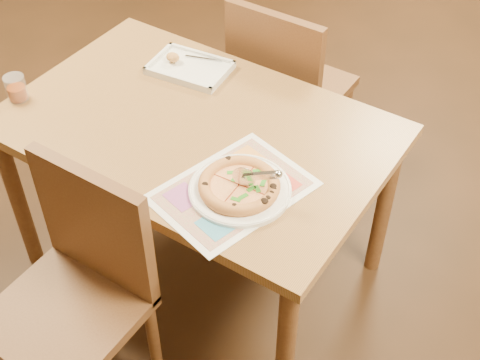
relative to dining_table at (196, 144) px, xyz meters
The scene contains 9 objects.
dining_table is the anchor object (origin of this frame).
chair_near 0.61m from the dining_table, 90.00° to the right, with size 0.42×0.42×0.47m.
chair_far 0.61m from the dining_table, 90.00° to the left, with size 0.42×0.42×0.47m.
plate 0.37m from the dining_table, 31.60° to the right, with size 0.31×0.31×0.02m, color white.
pizza 0.38m from the dining_table, 32.08° to the right, with size 0.25×0.25×0.04m.
pizza_cutter 0.43m from the dining_table, 26.64° to the right, with size 0.14×0.05×0.08m.
appetizer_tray 0.34m from the dining_table, 130.37° to the left, with size 0.31×0.23×0.06m.
glass_tumbler 0.66m from the dining_table, 160.06° to the right, with size 0.07×0.07×0.09m.
menu 0.35m from the dining_table, 34.62° to the right, with size 0.33×0.46×0.01m, color silver.
Camera 1 is at (1.10, -1.40, 2.15)m, focal length 50.00 mm.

